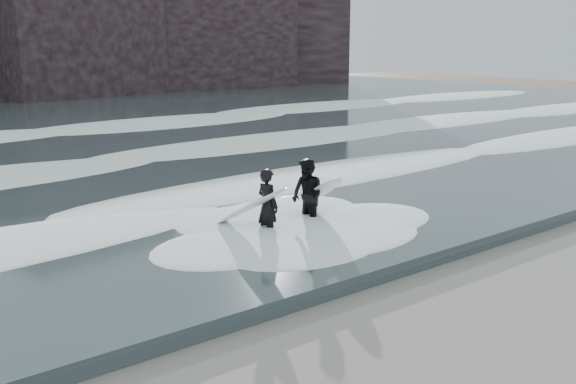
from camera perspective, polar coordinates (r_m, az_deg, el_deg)
name	(u,v)px	position (r m, az deg, el deg)	size (l,w,h in m)	color
ground	(561,335)	(10.39, 23.09, -11.60)	(120.00, 120.00, 0.00)	#8E664C
sea	(6,126)	(34.63, -23.80, 5.41)	(90.00, 52.00, 0.30)	#303D41
foam_near	(226,195)	(16.24, -5.53, -0.29)	(60.00, 3.20, 0.20)	white
foam_mid	(113,157)	(22.35, -15.29, 3.06)	(60.00, 4.00, 0.24)	white
foam_far	(30,128)	(30.76, -21.94, 5.30)	(60.00, 4.80, 0.30)	white
surfer_left	(263,206)	(13.53, -2.25, -1.23)	(1.15, 2.01, 1.59)	black
surfer_right	(309,195)	(14.33, 1.90, -0.27)	(1.30, 1.98, 1.66)	black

